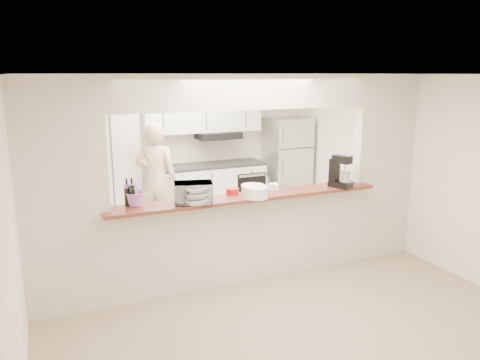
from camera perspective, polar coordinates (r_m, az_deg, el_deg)
floor at (r=5.98m, az=0.76°, el=-11.91°), size 6.00×6.00×0.00m
tile_overlay at (r=7.31m, az=-4.33°, el=-7.17°), size 5.00×2.90×0.01m
partition at (r=5.53m, az=0.80°, el=2.18°), size 5.00×0.15×2.50m
bar_counter at (r=5.76m, az=0.79°, el=-6.73°), size 3.40×0.38×1.09m
kitchen_cabinets at (r=8.08m, az=-8.48°, el=1.81°), size 3.15×0.62×2.25m
refrigerator at (r=8.88m, az=5.71°, el=2.07°), size 0.75×0.70×1.70m
flower_left at (r=5.23m, az=-12.51°, el=-1.18°), size 0.36×0.32×0.35m
wine_bottle_a at (r=5.24m, az=-13.59°, el=-1.83°), size 0.06×0.06×0.31m
wine_bottle_b at (r=5.22m, az=-13.00°, el=-1.84°), size 0.06×0.06×0.32m
toaster_oven at (r=5.25m, az=-5.72°, el=-1.56°), size 0.48×0.39×0.23m
serving_bowls at (r=5.19m, az=-5.47°, el=-1.90°), size 0.30×0.30×0.20m
plate_stack_a at (r=5.45m, az=1.99°, el=-1.51°), size 0.29×0.29×0.13m
plate_stack_b at (r=5.67m, az=1.58°, el=-1.09°), size 0.29×0.29×0.10m
red_bowl at (r=5.62m, az=-0.94°, el=-1.37°), size 0.16×0.16×0.07m
tan_bowl at (r=5.85m, az=4.03°, el=-0.86°), size 0.14×0.14×0.07m
utensil_caddy at (r=5.83m, az=4.61°, el=-0.23°), size 0.29×0.22×0.24m
stand_mixer at (r=6.07m, az=12.09°, el=0.86°), size 0.27×0.32×0.41m
flower_right at (r=6.25m, az=11.51°, el=1.37°), size 0.24×0.24×0.40m
person at (r=7.37m, az=-10.18°, el=-0.01°), size 0.77×0.68×1.78m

